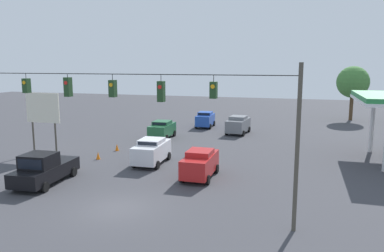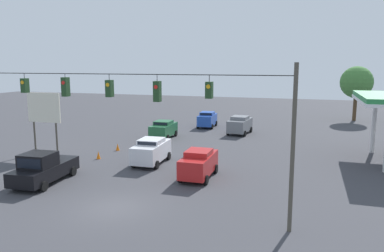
# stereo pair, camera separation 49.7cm
# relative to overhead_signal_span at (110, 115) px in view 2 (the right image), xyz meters

# --- Properties ---
(ground_plane) EXTENTS (140.00, 140.00, 0.00)m
(ground_plane) POSITION_rel_overhead_signal_span_xyz_m (-0.00, -0.08, -5.18)
(ground_plane) COLOR #3D3D42
(overhead_signal_span) EXTENTS (18.78, 0.38, 7.87)m
(overhead_signal_span) POSITION_rel_overhead_signal_span_xyz_m (0.00, 0.00, 0.00)
(overhead_signal_span) COLOR #4C473D
(overhead_signal_span) RESTS_ON ground_plane
(pickup_truck_black_parked_shoulder) EXTENTS (2.60, 5.35, 2.12)m
(pickup_truck_black_parked_shoulder) POSITION_rel_overhead_signal_span_xyz_m (6.67, -2.64, -4.20)
(pickup_truck_black_parked_shoulder) COLOR black
(pickup_truck_black_parked_shoulder) RESTS_ON ground_plane
(sedan_white_withflow_mid) EXTENTS (2.28, 4.50, 1.99)m
(sedan_white_withflow_mid) POSITION_rel_overhead_signal_span_xyz_m (1.81, -9.29, -4.14)
(sedan_white_withflow_mid) COLOR silver
(sedan_white_withflow_mid) RESTS_ON ground_plane
(sedan_grey_oncoming_deep) EXTENTS (2.42, 4.34, 2.00)m
(sedan_grey_oncoming_deep) POSITION_rel_overhead_signal_span_xyz_m (-2.56, -24.03, -4.14)
(sedan_grey_oncoming_deep) COLOR slate
(sedan_grey_oncoming_deep) RESTS_ON ground_plane
(sedan_green_withflow_far) EXTENTS (2.14, 4.09, 1.86)m
(sedan_green_withflow_far) POSITION_rel_overhead_signal_span_xyz_m (4.72, -19.11, -4.21)
(sedan_green_withflow_far) COLOR #236038
(sedan_green_withflow_far) RESTS_ON ground_plane
(sedan_blue_withflow_deep) EXTENTS (2.11, 3.93, 1.93)m
(sedan_blue_withflow_deep) POSITION_rel_overhead_signal_span_xyz_m (2.10, -27.19, -4.18)
(sedan_blue_withflow_deep) COLOR #234CB2
(sedan_blue_withflow_deep) RESTS_ON ground_plane
(sedan_red_crossing_near) EXTENTS (2.03, 4.23, 1.95)m
(sedan_red_crossing_near) POSITION_rel_overhead_signal_span_xyz_m (-2.82, -6.81, -4.16)
(sedan_red_crossing_near) COLOR red
(sedan_red_crossing_near) RESTS_ON ground_plane
(traffic_cone_nearest) EXTENTS (0.34, 0.34, 0.64)m
(traffic_cone_nearest) POSITION_rel_overhead_signal_span_xyz_m (6.58, -2.82, -4.86)
(traffic_cone_nearest) COLOR orange
(traffic_cone_nearest) RESTS_ON ground_plane
(traffic_cone_second) EXTENTS (0.34, 0.34, 0.64)m
(traffic_cone_second) POSITION_rel_overhead_signal_span_xyz_m (6.69, -6.16, -4.86)
(traffic_cone_second) COLOR orange
(traffic_cone_second) RESTS_ON ground_plane
(traffic_cone_third) EXTENTS (0.34, 0.34, 0.64)m
(traffic_cone_third) POSITION_rel_overhead_signal_span_xyz_m (6.59, -9.25, -4.86)
(traffic_cone_third) COLOR orange
(traffic_cone_third) RESTS_ON ground_plane
(traffic_cone_fourth) EXTENTS (0.34, 0.34, 0.64)m
(traffic_cone_fourth) POSITION_rel_overhead_signal_span_xyz_m (6.57, -12.49, -4.86)
(traffic_cone_fourth) COLOR orange
(traffic_cone_fourth) RESTS_ON ground_plane
(roadside_billboard) EXTENTS (3.22, 0.16, 5.40)m
(roadside_billboard) POSITION_rel_overhead_signal_span_xyz_m (11.65, -9.16, -1.40)
(roadside_billboard) COLOR #4C473D
(roadside_billboard) RESTS_ON ground_plane
(tree_horizon_left) EXTENTS (4.36, 4.36, 7.51)m
(tree_horizon_left) POSITION_rel_overhead_signal_span_xyz_m (-15.95, -38.70, 0.11)
(tree_horizon_left) COLOR #4C3823
(tree_horizon_left) RESTS_ON ground_plane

